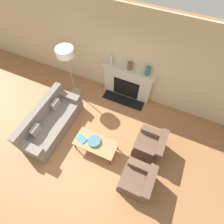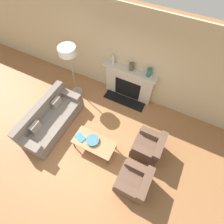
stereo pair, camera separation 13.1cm
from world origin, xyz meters
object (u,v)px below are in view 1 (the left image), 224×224
fireplace (127,83)px  armchair_far (150,145)px  couch (51,122)px  armchair_near (138,180)px  bowl (94,141)px  mantel_vase_center_right (148,71)px  mantel_vase_center_left (130,66)px  book (82,139)px  mantel_vase_left (111,60)px  coffee_table (96,143)px  floor_lamp (66,56)px

fireplace → armchair_far: (1.33, -1.62, -0.25)m
couch → armchair_near: size_ratio=2.68×
bowl → mantel_vase_center_right: 2.44m
mantel_vase_center_right → couch: bearing=-134.6°
fireplace → couch: fireplace is taller
armchair_near → mantel_vase_center_right: size_ratio=2.94×
armchair_far → bowl: (-1.40, -0.57, 0.14)m
fireplace → mantel_vase_center_left: bearing=36.0°
fireplace → mantel_vase_center_left: 0.72m
armchair_near → mantel_vase_center_left: size_ratio=3.26×
book → mantel_vase_left: bearing=110.6°
book → bowl: bearing=27.9°
fireplace → coffee_table: (-0.02, -2.20, -0.19)m
book → mantel_vase_center_right: 2.62m
couch → coffee_table: 1.55m
bowl → mantel_vase_center_left: (0.09, 2.20, 0.83)m
fireplace → bowl: size_ratio=4.86×
fireplace → bowl: 2.19m
armchair_near → armchair_far: same height
fireplace → mantel_vase_left: (-0.57, 0.01, 0.74)m
bowl → book: (-0.35, -0.07, -0.03)m
coffee_table → floor_lamp: bearing=136.4°
mantel_vase_center_right → armchair_far: bearing=-64.6°
book → mantel_vase_center_right: bearing=83.5°
coffee_table → floor_lamp: floor_lamp is taller
bowl → mantel_vase_center_left: bearing=87.7°
mantel_vase_center_left → coffee_table: bearing=-91.0°
couch → fireplace: bearing=-36.3°
mantel_vase_center_right → book: bearing=-113.2°
armchair_near → mantel_vase_left: bearing=-144.1°
armchair_near → book: size_ratio=2.41×
coffee_table → bowl: (-0.05, 0.01, 0.07)m
bowl → couch: bearing=177.7°
couch → book: size_ratio=6.47×
floor_lamp → mantel_vase_center_right: bearing=16.8°
couch → book: bearing=-96.4°
mantel_vase_left → bowl: bearing=-77.1°
armchair_far → mantel_vase_left: mantel_vase_left is taller
floor_lamp → bowl: bearing=-44.2°
armchair_near → floor_lamp: bearing=-123.5°
couch → mantel_vase_left: (0.99, 2.14, 1.00)m
coffee_table → mantel_vase_left: size_ratio=4.08×
couch → armchair_near: 2.93m
mantel_vase_center_left → mantel_vase_center_right: mantel_vase_center_right is taller
armchair_near → floor_lamp: floor_lamp is taller
fireplace → couch: 2.65m
armchair_far → coffee_table: (-1.35, -0.58, 0.07)m
armchair_near → mantel_vase_left: mantel_vase_left is taller
mantel_vase_left → mantel_vase_center_left: bearing=0.0°
couch → armchair_far: 2.94m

